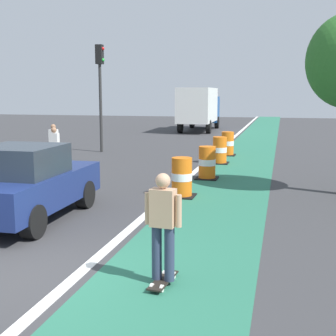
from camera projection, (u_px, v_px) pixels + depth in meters
ground_plane at (21, 274)px, 7.29m from camera, size 100.00×100.00×0.00m
bike_lane_strip at (241, 166)px, 18.21m from camera, size 2.50×80.00×0.01m
lane_divider_stripe at (203, 164)px, 18.57m from camera, size 0.20×80.00×0.01m
skateboarder_on_lane at (163, 225)px, 6.73m from camera, size 0.57×0.82×1.69m
parked_sedan_nearest at (26, 183)px, 10.29m from camera, size 1.96×4.12×1.70m
traffic_barrel_front at (182, 178)px, 12.66m from camera, size 0.73×0.73×1.09m
traffic_barrel_mid at (207, 163)px, 15.32m from camera, size 0.73×0.73×1.09m
traffic_barrel_back at (220, 151)px, 18.69m from camera, size 0.73×0.73×1.09m
traffic_barrel_far at (228, 144)px, 21.15m from camera, size 0.73×0.73×1.09m
delivery_truck_down_block at (199, 106)px, 34.95m from camera, size 2.49×7.65×3.23m
traffic_light_corner at (100, 79)px, 21.95m from camera, size 0.41×0.32×5.10m
pedestrian_crossing at (54, 143)px, 18.55m from camera, size 0.34×0.20×1.61m
pedestrian_waiting at (54, 148)px, 16.85m from camera, size 0.34×0.20×1.61m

